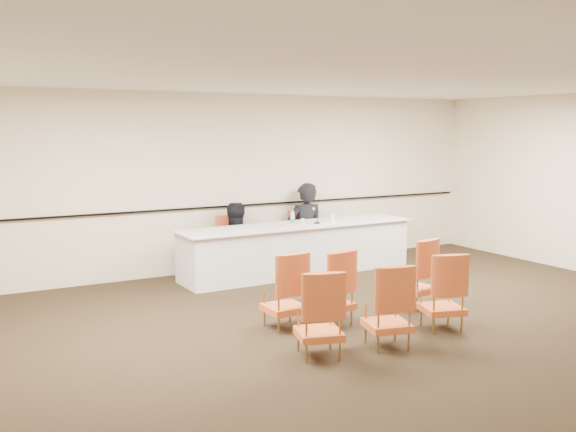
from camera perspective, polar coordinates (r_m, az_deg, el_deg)
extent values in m
plane|color=black|center=(7.90, 7.54, -10.04)|extent=(10.00, 10.00, 0.00)
plane|color=silver|center=(7.55, 7.94, 12.20)|extent=(10.00, 10.00, 0.00)
cube|color=#F1E3BD|center=(11.03, -4.84, 3.00)|extent=(10.00, 0.04, 3.00)
cube|color=black|center=(11.03, -4.74, 0.91)|extent=(9.80, 0.04, 0.03)
imported|color=black|center=(11.50, 1.55, -1.73)|extent=(0.73, 0.51, 1.89)
imported|color=black|center=(10.86, -4.85, -3.30)|extent=(0.88, 0.71, 1.71)
cube|color=white|center=(10.91, 3.84, -0.57)|extent=(0.35, 0.30, 0.00)
cylinder|color=silver|center=(10.67, 1.31, -0.49)|extent=(0.08, 0.08, 0.10)
cylinder|color=white|center=(10.97, 3.96, -0.18)|extent=(0.11, 0.11, 0.14)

